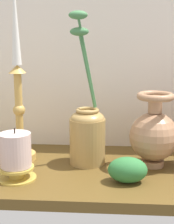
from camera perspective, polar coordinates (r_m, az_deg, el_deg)
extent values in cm
cube|color=brown|center=(86.81, 3.62, -9.90)|extent=(100.00, 36.00, 2.40)
cube|color=white|center=(98.72, 4.01, 12.87)|extent=(120.00, 2.00, 65.00)
cylinder|color=tan|center=(93.31, -10.98, -7.10)|extent=(7.65, 7.65, 1.80)
cylinder|color=tan|center=(90.17, -11.28, -0.30)|extent=(1.93, 1.93, 20.85)
sphere|color=tan|center=(89.95, -11.31, 0.34)|extent=(3.08, 3.08, 3.08)
cone|color=tan|center=(88.38, -11.60, 6.94)|extent=(4.36, 4.36, 2.00)
cone|color=white|center=(88.04, -11.94, 14.45)|extent=(2.34, 2.34, 21.17)
cylinder|color=#AA7C59|center=(88.87, 10.47, -8.16)|extent=(5.39, 5.39, 1.60)
sphere|color=#AA7C59|center=(86.72, 10.64, -3.96)|extent=(11.97, 11.97, 11.97)
cylinder|color=#AA7C59|center=(84.82, 10.86, 1.23)|extent=(3.35, 3.35, 4.02)
torus|color=#AA7C59|center=(84.46, 10.92, 2.56)|extent=(9.02, 9.02, 1.63)
cylinder|color=#AC884B|center=(87.71, -0.17, -4.78)|extent=(8.99, 8.99, 11.55)
ellipsoid|color=#AC884B|center=(86.16, -0.18, -1.12)|extent=(8.54, 8.54, 4.27)
torus|color=#AC884B|center=(85.68, -0.18, 0.27)|extent=(5.84, 5.84, 0.89)
cylinder|color=#437D4B|center=(83.99, -0.18, 7.82)|extent=(4.42, 5.53, 21.94)
ellipsoid|color=#437D4B|center=(81.54, -1.73, 15.61)|extent=(4.40, 2.80, 2.00)
cylinder|color=#437D4B|center=(84.17, -0.18, 6.58)|extent=(4.06, 4.26, 18.47)
ellipsoid|color=#437D4B|center=(82.04, -1.53, 13.03)|extent=(4.40, 2.80, 2.00)
cylinder|color=gold|center=(81.51, -11.72, -9.78)|extent=(3.55, 3.55, 2.63)
cylinder|color=gold|center=(81.85, -11.69, -10.37)|extent=(8.87, 8.87, 0.80)
cylinder|color=gold|center=(81.02, -11.76, -8.92)|extent=(7.98, 7.98, 0.60)
cylinder|color=beige|center=(79.59, -11.90, -6.09)|extent=(7.01, 7.01, 7.63)
cylinder|color=black|center=(78.31, -12.04, -3.03)|extent=(0.30, 0.30, 1.20)
ellipsoid|color=#2E7337|center=(78.04, 6.39, -9.39)|extent=(8.73, 6.11, 5.72)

